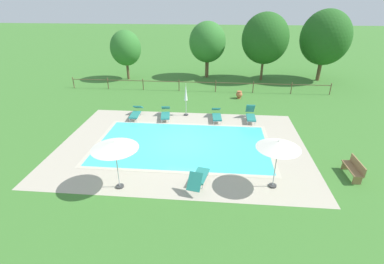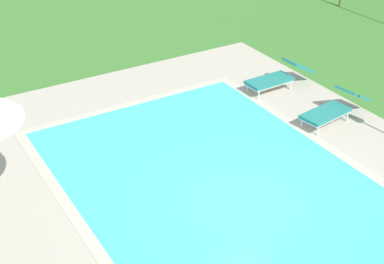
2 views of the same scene
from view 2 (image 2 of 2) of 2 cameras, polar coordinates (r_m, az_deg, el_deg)
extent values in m
plane|color=#3D752D|center=(11.27, 5.15, -7.44)|extent=(160.00, 160.00, 0.00)
cube|color=#B2A893|center=(11.27, 5.16, -7.42)|extent=(14.33, 10.10, 0.01)
cube|color=#42CCD6|center=(11.27, 5.16, -7.42)|extent=(9.89, 5.66, 0.01)
cube|color=#C0B59F|center=(12.95, 15.85, -3.03)|extent=(10.37, 0.24, 0.01)
cube|color=#C0B59F|center=(10.18, -8.82, -12.60)|extent=(10.37, 0.24, 0.01)
cube|color=#C0B59F|center=(14.98, -6.17, 2.82)|extent=(0.24, 5.66, 0.01)
cube|color=#237A70|center=(14.18, 13.24, 1.87)|extent=(0.77, 1.37, 0.07)
cube|color=#237A70|center=(14.84, 15.81, 3.72)|extent=(0.70, 0.84, 0.47)
cube|color=silver|center=(14.21, 13.21, 1.67)|extent=(0.74, 1.34, 0.04)
cylinder|color=silver|center=(13.74, 12.51, 0.15)|extent=(0.04, 0.04, 0.28)
cylinder|color=silver|center=(14.01, 10.93, 0.96)|extent=(0.04, 0.04, 0.28)
cylinder|color=silver|center=(14.54, 15.30, 1.52)|extent=(0.04, 0.04, 0.28)
cylinder|color=silver|center=(14.79, 13.75, 2.27)|extent=(0.04, 0.04, 0.28)
cube|color=#237A70|center=(15.61, 7.76, 5.14)|extent=(0.63, 1.31, 0.07)
cube|color=#237A70|center=(16.16, 10.63, 6.56)|extent=(0.62, 0.79, 0.45)
cube|color=silver|center=(15.63, 7.75, 4.96)|extent=(0.60, 1.29, 0.04)
cylinder|color=silver|center=(15.18, 6.71, 3.74)|extent=(0.04, 0.04, 0.28)
cylinder|color=silver|center=(15.54, 5.54, 4.46)|extent=(0.04, 0.04, 0.28)
cylinder|color=silver|center=(15.84, 9.86, 4.67)|extent=(0.04, 0.04, 0.28)
cylinder|color=silver|center=(16.18, 8.67, 5.34)|extent=(0.04, 0.04, 0.28)
camera|label=1|loc=(10.65, -94.24, 3.83)|focal=26.53mm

